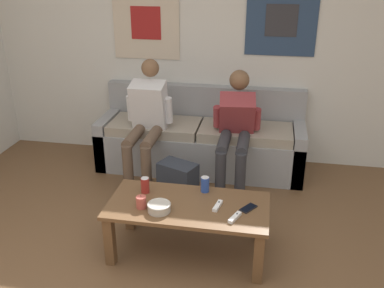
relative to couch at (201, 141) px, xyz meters
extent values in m
cube|color=silver|center=(-0.06, 0.34, 0.98)|extent=(10.00, 0.05, 2.55)
cube|color=beige|center=(-0.65, 0.31, 1.18)|extent=(0.72, 0.01, 0.76)
cube|color=maroon|center=(-0.65, 0.30, 1.18)|extent=(0.32, 0.01, 0.34)
cube|color=navy|center=(0.76, 0.31, 1.24)|extent=(0.71, 0.01, 0.70)
cube|color=#2D2D33|center=(0.76, 0.30, 1.24)|extent=(0.32, 0.01, 0.32)
cube|color=gray|center=(0.00, 0.25, 0.13)|extent=(2.16, 0.13, 0.85)
cube|color=gray|center=(0.00, -0.09, -0.09)|extent=(2.16, 0.55, 0.42)
cube|color=gray|center=(-1.02, -0.09, -0.03)|extent=(0.12, 0.55, 0.54)
cube|color=gray|center=(1.02, -0.09, -0.03)|extent=(0.12, 0.55, 0.54)
cube|color=gray|center=(-0.48, -0.09, 0.17)|extent=(0.94, 0.51, 0.10)
cube|color=gray|center=(0.48, -0.09, 0.17)|extent=(0.94, 0.51, 0.10)
cube|color=brown|center=(0.15, -1.50, 0.12)|extent=(1.19, 0.58, 0.03)
cube|color=brown|center=(-0.39, -1.27, -0.10)|extent=(0.07, 0.07, 0.40)
cube|color=brown|center=(0.69, -1.27, -0.10)|extent=(0.07, 0.07, 0.40)
cube|color=brown|center=(-0.39, -1.74, -0.10)|extent=(0.07, 0.07, 0.40)
cube|color=brown|center=(0.69, -1.74, -0.10)|extent=(0.07, 0.07, 0.40)
cylinder|color=brown|center=(-0.58, -0.52, 0.22)|extent=(0.11, 0.44, 0.11)
cylinder|color=brown|center=(-0.58, -0.74, -0.03)|extent=(0.10, 0.10, 0.49)
cube|color=#232328|center=(-0.58, -0.81, -0.27)|extent=(0.11, 0.25, 0.05)
cylinder|color=brown|center=(-0.40, -0.52, 0.22)|extent=(0.11, 0.44, 0.11)
cylinder|color=brown|center=(-0.40, -0.74, -0.03)|extent=(0.10, 0.10, 0.49)
cube|color=#232328|center=(-0.40, -0.81, -0.27)|extent=(0.11, 0.25, 0.05)
cube|color=silver|center=(-0.49, -0.25, 0.46)|extent=(0.34, 0.33, 0.52)
sphere|color=brown|center=(-0.49, -0.17, 0.82)|extent=(0.18, 0.18, 0.18)
cylinder|color=silver|center=(-0.68, -0.25, 0.42)|extent=(0.08, 0.11, 0.27)
cylinder|color=silver|center=(-0.29, -0.25, 0.42)|extent=(0.08, 0.11, 0.27)
cylinder|color=#2D2D33|center=(0.30, -0.52, 0.22)|extent=(0.11, 0.43, 0.11)
cylinder|color=#2D2D33|center=(0.30, -0.73, -0.03)|extent=(0.10, 0.10, 0.49)
cube|color=#232328|center=(0.30, -0.80, -0.27)|extent=(0.11, 0.25, 0.05)
cylinder|color=#2D2D33|center=(0.48, -0.52, 0.22)|extent=(0.11, 0.43, 0.11)
cylinder|color=#2D2D33|center=(0.48, -0.73, -0.03)|extent=(0.10, 0.10, 0.49)
cube|color=#232328|center=(0.48, -0.80, -0.27)|extent=(0.11, 0.25, 0.05)
cube|color=maroon|center=(0.39, -0.22, 0.40)|extent=(0.38, 0.40, 0.46)
sphere|color=brown|center=(0.39, -0.08, 0.71)|extent=(0.20, 0.20, 0.20)
cylinder|color=maroon|center=(0.20, -0.21, 0.37)|extent=(0.08, 0.13, 0.23)
cylinder|color=maroon|center=(0.58, -0.21, 0.37)|extent=(0.08, 0.13, 0.23)
cube|color=#282D38|center=(-0.08, -0.79, -0.10)|extent=(0.39, 0.32, 0.40)
cube|color=#282D38|center=(-0.12, -0.88, -0.19)|extent=(0.25, 0.16, 0.18)
cylinder|color=#B7B2A8|center=(-0.04, -1.64, 0.16)|extent=(0.16, 0.16, 0.06)
torus|color=#B7B2A8|center=(-0.04, -1.64, 0.19)|extent=(0.17, 0.17, 0.02)
cylinder|color=#B24C42|center=(-0.18, -1.61, 0.18)|extent=(0.07, 0.07, 0.09)
cylinder|color=black|center=(-0.18, -1.61, 0.23)|extent=(0.00, 0.00, 0.01)
cylinder|color=#28479E|center=(0.24, -1.29, 0.19)|extent=(0.07, 0.07, 0.12)
cylinder|color=silver|center=(0.24, -1.29, 0.26)|extent=(0.06, 0.06, 0.00)
cylinder|color=maroon|center=(-0.21, -1.39, 0.19)|extent=(0.07, 0.07, 0.12)
cylinder|color=silver|center=(-0.21, -1.39, 0.26)|extent=(0.06, 0.06, 0.00)
cube|color=white|center=(0.51, -1.64, 0.15)|extent=(0.09, 0.15, 0.02)
cylinder|color=#333842|center=(0.52, -1.61, 0.16)|extent=(0.01, 0.01, 0.00)
cube|color=white|center=(0.37, -1.51, 0.15)|extent=(0.06, 0.15, 0.02)
cylinder|color=#333842|center=(0.38, -1.48, 0.16)|extent=(0.01, 0.01, 0.00)
cube|color=black|center=(0.59, -1.49, 0.14)|extent=(0.13, 0.15, 0.01)
cube|color=black|center=(0.59, -1.49, 0.14)|extent=(0.12, 0.14, 0.00)
camera|label=1|loc=(0.67, -4.18, 1.80)|focal=40.00mm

